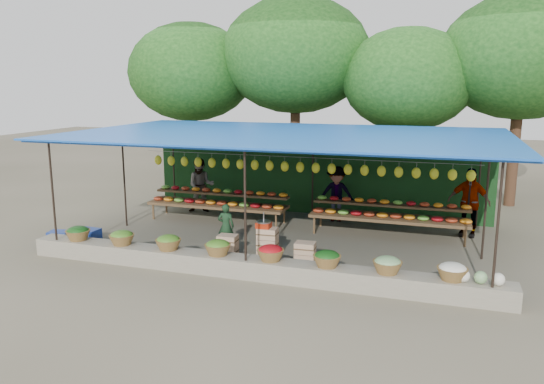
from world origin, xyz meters
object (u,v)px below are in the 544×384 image
(crate_counter, at_px, (266,247))
(weighing_scale, at_px, (264,224))
(blue_crate_back, at_px, (88,235))
(blue_crate_front, at_px, (59,237))
(vendor_seated, at_px, (226,226))

(crate_counter, bearing_deg, weighing_scale, 180.00)
(crate_counter, distance_m, blue_crate_back, 4.87)
(blue_crate_front, xyz_separation_m, blue_crate_back, (0.63, 0.34, 0.01))
(weighing_scale, relative_size, blue_crate_back, 0.65)
(crate_counter, height_order, weighing_scale, weighing_scale)
(weighing_scale, distance_m, vendor_seated, 1.33)
(blue_crate_back, bearing_deg, weighing_scale, 3.68)
(weighing_scale, bearing_deg, crate_counter, -0.00)
(vendor_seated, bearing_deg, weighing_scale, 146.95)
(vendor_seated, relative_size, blue_crate_back, 2.01)
(crate_counter, height_order, blue_crate_front, crate_counter)
(crate_counter, relative_size, vendor_seated, 2.08)
(blue_crate_front, bearing_deg, blue_crate_back, 16.59)
(vendor_seated, height_order, blue_crate_back, vendor_seated)
(blue_crate_front, height_order, blue_crate_back, blue_crate_back)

